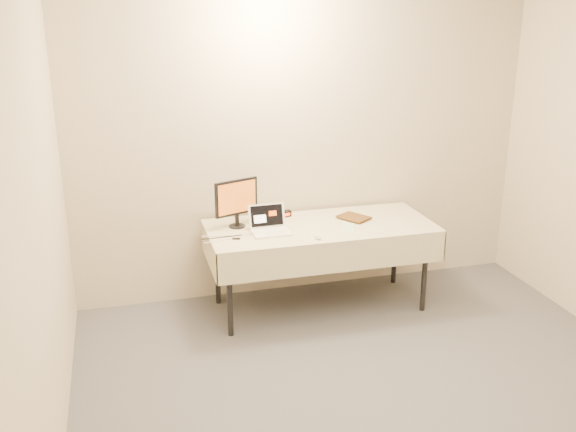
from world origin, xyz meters
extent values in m
cube|color=beige|center=(0.00, 2.50, 1.35)|extent=(4.00, 0.10, 2.70)
cylinder|color=black|center=(-0.82, 1.75, 0.34)|extent=(0.04, 0.04, 0.69)
cylinder|color=black|center=(0.82, 1.75, 0.34)|extent=(0.04, 0.04, 0.69)
cylinder|color=black|center=(-0.82, 2.34, 0.34)|extent=(0.04, 0.04, 0.69)
cylinder|color=black|center=(0.82, 2.34, 0.34)|extent=(0.04, 0.04, 0.69)
cube|color=gray|center=(0.00, 2.04, 0.71)|extent=(1.80, 0.75, 0.04)
cube|color=beige|center=(0.00, 2.04, 0.73)|extent=(1.86, 0.81, 0.01)
cube|color=beige|center=(0.00, 1.64, 0.60)|extent=(1.86, 0.01, 0.25)
cube|color=beige|center=(0.00, 2.45, 0.60)|extent=(1.86, 0.01, 0.25)
cube|color=beige|center=(-0.93, 2.04, 0.60)|extent=(0.01, 0.81, 0.25)
cube|color=beige|center=(0.93, 2.04, 0.60)|extent=(0.01, 0.81, 0.25)
cube|color=white|center=(-0.44, 1.95, 0.75)|extent=(0.30, 0.22, 0.02)
cube|color=white|center=(-0.44, 2.08, 0.85)|extent=(0.30, 0.07, 0.19)
cube|color=black|center=(-0.44, 2.08, 0.85)|extent=(0.26, 0.06, 0.16)
cylinder|color=black|center=(-0.67, 2.18, 0.74)|extent=(0.17, 0.17, 0.01)
cube|color=black|center=(-0.67, 2.18, 0.80)|extent=(0.03, 0.03, 0.10)
cube|color=black|center=(-0.67, 2.18, 0.99)|extent=(0.37, 0.16, 0.29)
cube|color=orange|center=(-0.67, 2.18, 0.99)|extent=(0.32, 0.12, 0.25)
imported|color=brown|center=(0.24, 2.07, 0.86)|extent=(0.17, 0.12, 0.25)
cube|color=black|center=(-0.23, 2.33, 0.76)|extent=(0.13, 0.09, 0.05)
cube|color=#FF2D0C|center=(-0.23, 2.30, 0.76)|extent=(0.08, 0.03, 0.02)
ellipsoid|color=#BABABC|center=(-0.12, 1.74, 0.75)|extent=(0.05, 0.09, 0.02)
cube|color=#BEE6B7|center=(0.20, 1.93, 0.74)|extent=(0.18, 0.26, 0.00)
cube|color=black|center=(-0.73, 1.90, 0.74)|extent=(0.06, 0.04, 0.01)
camera|label=1|loc=(-1.56, -2.68, 2.48)|focal=40.00mm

